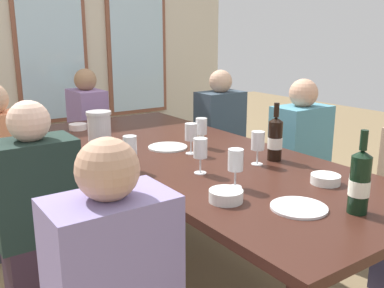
{
  "coord_description": "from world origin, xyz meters",
  "views": [
    {
      "loc": [
        -1.34,
        -1.92,
        1.4
      ],
      "look_at": [
        0.0,
        0.02,
        0.79
      ],
      "focal_mm": 40.34,
      "sensor_mm": 36.0,
      "label": 1
    }
  ],
  "objects_px": {
    "white_plate_1": "(299,208)",
    "seated_person_6": "(89,136)",
    "seated_person_4": "(38,222)",
    "metal_pitcher": "(99,126)",
    "wine_bottle_1": "(360,182)",
    "tasting_bowl_0": "(226,196)",
    "wine_bottle_0": "(275,139)",
    "tasting_bowl_1": "(325,179)",
    "wine_glass_5": "(201,128)",
    "wine_glass_3": "(191,133)",
    "dining_table": "(194,164)",
    "wine_glass_0": "(258,142)",
    "wine_glass_2": "(130,147)",
    "seated_person_5": "(299,164)",
    "wine_glass_1": "(200,150)",
    "seated_person_3": "(220,139)",
    "tasting_bowl_2": "(195,134)",
    "seated_person_2": "(1,176)",
    "white_plate_0": "(168,147)",
    "wine_glass_4": "(236,162)",
    "tasting_bowl_3": "(78,127)"
  },
  "relations": [
    {
      "from": "dining_table",
      "to": "wine_glass_0",
      "type": "distance_m",
      "value": 0.43
    },
    {
      "from": "tasting_bowl_1",
      "to": "metal_pitcher",
      "type": "bearing_deg",
      "value": 111.57
    },
    {
      "from": "dining_table",
      "to": "wine_glass_0",
      "type": "xyz_separation_m",
      "value": [
        0.15,
        -0.36,
        0.18
      ]
    },
    {
      "from": "wine_glass_1",
      "to": "wine_bottle_1",
      "type": "bearing_deg",
      "value": -73.68
    },
    {
      "from": "seated_person_2",
      "to": "wine_glass_0",
      "type": "bearing_deg",
      "value": -50.54
    },
    {
      "from": "seated_person_3",
      "to": "seated_person_4",
      "type": "bearing_deg",
      "value": -154.87
    },
    {
      "from": "wine_bottle_0",
      "to": "tasting_bowl_0",
      "type": "bearing_deg",
      "value": -152.0
    },
    {
      "from": "wine_bottle_1",
      "to": "wine_glass_2",
      "type": "xyz_separation_m",
      "value": [
        -0.47,
        0.95,
        -0.01
      ]
    },
    {
      "from": "metal_pitcher",
      "to": "seated_person_5",
      "type": "height_order",
      "value": "seated_person_5"
    },
    {
      "from": "seated_person_4",
      "to": "seated_person_5",
      "type": "distance_m",
      "value": 1.74
    },
    {
      "from": "tasting_bowl_0",
      "to": "seated_person_4",
      "type": "relative_size",
      "value": 0.12
    },
    {
      "from": "tasting_bowl_1",
      "to": "wine_glass_5",
      "type": "xyz_separation_m",
      "value": [
        -0.08,
        0.84,
        0.1
      ]
    },
    {
      "from": "tasting_bowl_2",
      "to": "seated_person_5",
      "type": "bearing_deg",
      "value": -26.37
    },
    {
      "from": "wine_bottle_0",
      "to": "seated_person_3",
      "type": "xyz_separation_m",
      "value": [
        0.59,
        1.21,
        -0.33
      ]
    },
    {
      "from": "white_plate_1",
      "to": "metal_pitcher",
      "type": "distance_m",
      "value": 1.46
    },
    {
      "from": "wine_glass_1",
      "to": "seated_person_2",
      "type": "xyz_separation_m",
      "value": [
        -0.69,
        1.18,
        -0.33
      ]
    },
    {
      "from": "wine_glass_3",
      "to": "seated_person_6",
      "type": "distance_m",
      "value": 1.64
    },
    {
      "from": "tasting_bowl_2",
      "to": "wine_glass_1",
      "type": "distance_m",
      "value": 0.74
    },
    {
      "from": "dining_table",
      "to": "white_plate_0",
      "type": "relative_size",
      "value": 10.9
    },
    {
      "from": "wine_bottle_1",
      "to": "white_plate_0",
      "type": "bearing_deg",
      "value": 94.29
    },
    {
      "from": "dining_table",
      "to": "tasting_bowl_2",
      "type": "relative_size",
      "value": 21.22
    },
    {
      "from": "wine_bottle_0",
      "to": "wine_glass_4",
      "type": "bearing_deg",
      "value": -155.28
    },
    {
      "from": "metal_pitcher",
      "to": "tasting_bowl_2",
      "type": "height_order",
      "value": "metal_pitcher"
    },
    {
      "from": "wine_glass_1",
      "to": "wine_bottle_0",
      "type": "bearing_deg",
      "value": -5.2
    },
    {
      "from": "tasting_bowl_0",
      "to": "seated_person_5",
      "type": "distance_m",
      "value": 1.36
    },
    {
      "from": "dining_table",
      "to": "seated_person_6",
      "type": "height_order",
      "value": "seated_person_6"
    },
    {
      "from": "tasting_bowl_3",
      "to": "wine_glass_5",
      "type": "relative_size",
      "value": 0.71
    },
    {
      "from": "white_plate_1",
      "to": "seated_person_4",
      "type": "relative_size",
      "value": 0.2
    },
    {
      "from": "tasting_bowl_1",
      "to": "wine_glass_1",
      "type": "relative_size",
      "value": 0.76
    },
    {
      "from": "seated_person_2",
      "to": "seated_person_5",
      "type": "distance_m",
      "value": 1.95
    },
    {
      "from": "metal_pitcher",
      "to": "wine_bottle_1",
      "type": "bearing_deg",
      "value": -77.45
    },
    {
      "from": "dining_table",
      "to": "white_plate_1",
      "type": "height_order",
      "value": "white_plate_1"
    },
    {
      "from": "tasting_bowl_2",
      "to": "metal_pitcher",
      "type": "bearing_deg",
      "value": 154.57
    },
    {
      "from": "tasting_bowl_1",
      "to": "seated_person_4",
      "type": "xyz_separation_m",
      "value": [
        -1.07,
        0.8,
        -0.23
      ]
    },
    {
      "from": "white_plate_0",
      "to": "seated_person_6",
      "type": "xyz_separation_m",
      "value": [
        0.06,
        1.42,
        -0.22
      ]
    },
    {
      "from": "tasting_bowl_2",
      "to": "wine_glass_3",
      "type": "height_order",
      "value": "wine_glass_3"
    },
    {
      "from": "wine_glass_2",
      "to": "seated_person_6",
      "type": "distance_m",
      "value": 1.77
    },
    {
      "from": "white_plate_1",
      "to": "seated_person_6",
      "type": "height_order",
      "value": "seated_person_6"
    },
    {
      "from": "seated_person_3",
      "to": "seated_person_5",
      "type": "xyz_separation_m",
      "value": [
        0.0,
        -0.88,
        0.0
      ]
    },
    {
      "from": "tasting_bowl_1",
      "to": "wine_glass_5",
      "type": "relative_size",
      "value": 0.76
    },
    {
      "from": "dining_table",
      "to": "wine_glass_5",
      "type": "bearing_deg",
      "value": 37.47
    },
    {
      "from": "seated_person_6",
      "to": "seated_person_3",
      "type": "bearing_deg",
      "value": -40.67
    },
    {
      "from": "wine_glass_5",
      "to": "seated_person_3",
      "type": "bearing_deg",
      "value": 45.7
    },
    {
      "from": "white_plate_1",
      "to": "wine_bottle_1",
      "type": "relative_size",
      "value": 0.69
    },
    {
      "from": "white_plate_0",
      "to": "wine_glass_4",
      "type": "relative_size",
      "value": 1.32
    },
    {
      "from": "tasting_bowl_0",
      "to": "wine_bottle_0",
      "type": "bearing_deg",
      "value": 28.0
    },
    {
      "from": "tasting_bowl_0",
      "to": "wine_glass_0",
      "type": "bearing_deg",
      "value": 33.82
    },
    {
      "from": "metal_pitcher",
      "to": "wine_glass_2",
      "type": "height_order",
      "value": "metal_pitcher"
    },
    {
      "from": "white_plate_1",
      "to": "wine_glass_3",
      "type": "bearing_deg",
      "value": 83.36
    },
    {
      "from": "tasting_bowl_1",
      "to": "tasting_bowl_2",
      "type": "distance_m",
      "value": 1.06
    }
  ]
}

